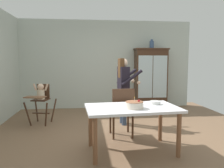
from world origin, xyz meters
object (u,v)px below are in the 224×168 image
(dining_table, at_px, (132,113))
(birthday_cake, at_px, (134,105))
(ceramic_vase, at_px, (152,44))
(serving_bowl, at_px, (155,103))
(china_cabinet, at_px, (151,78))
(dining_chair_far_side, at_px, (122,109))
(adult_person, at_px, (124,83))
(high_chair_with_toddler, at_px, (41,96))

(dining_table, xyz_separation_m, birthday_cake, (0.01, -0.12, 0.15))
(ceramic_vase, bearing_deg, serving_bowl, -105.28)
(china_cabinet, height_order, dining_chair_far_side, china_cabinet)
(china_cabinet, xyz_separation_m, dining_table, (-1.24, -3.17, -0.29))
(adult_person, xyz_separation_m, birthday_cake, (-0.11, -1.67, -0.17))
(china_cabinet, bearing_deg, high_chair_with_toddler, -155.45)
(ceramic_vase, relative_size, adult_person, 0.18)
(dining_table, height_order, birthday_cake, birthday_cake)
(china_cabinet, xyz_separation_m, birthday_cake, (-1.23, -3.28, -0.13))
(birthday_cake, relative_size, dining_chair_far_side, 0.29)
(china_cabinet, bearing_deg, adult_person, -124.63)
(dining_table, bearing_deg, dining_chair_far_side, 94.62)
(dining_chair_far_side, bearing_deg, high_chair_with_toddler, -35.81)
(dining_table, bearing_deg, ceramic_vase, 68.42)
(high_chair_with_toddler, relative_size, dining_table, 0.62)
(dining_table, bearing_deg, china_cabinet, 68.63)
(dining_table, bearing_deg, high_chair_with_toddler, 135.16)
(china_cabinet, distance_m, high_chair_with_toddler, 3.34)
(high_chair_with_toddler, bearing_deg, birthday_cake, -33.00)
(china_cabinet, relative_size, serving_bowl, 10.26)
(serving_bowl, xyz_separation_m, dining_chair_far_side, (-0.48, 0.50, -0.21))
(china_cabinet, height_order, adult_person, china_cabinet)
(high_chair_with_toddler, bearing_deg, ceramic_vase, 38.00)
(high_chair_with_toddler, distance_m, dining_table, 2.53)
(adult_person, height_order, dining_table, adult_person)
(birthday_cake, bearing_deg, high_chair_with_toddler, 133.50)
(high_chair_with_toddler, xyz_separation_m, birthday_cake, (1.80, -1.90, 0.14))
(ceramic_vase, distance_m, dining_chair_far_side, 3.16)
(ceramic_vase, xyz_separation_m, adult_person, (-1.13, -1.62, -1.00))
(adult_person, bearing_deg, high_chair_with_toddler, 76.20)
(dining_chair_far_side, bearing_deg, birthday_cake, 91.81)
(dining_table, relative_size, birthday_cake, 5.47)
(china_cabinet, bearing_deg, serving_bowl, -105.04)
(adult_person, xyz_separation_m, dining_chair_far_side, (-0.17, -0.89, -0.41))
(adult_person, distance_m, serving_bowl, 1.44)
(adult_person, xyz_separation_m, serving_bowl, (0.31, -1.39, -0.20))
(china_cabinet, distance_m, serving_bowl, 3.12)
(china_cabinet, relative_size, ceramic_vase, 6.84)
(ceramic_vase, height_order, high_chair_with_toddler, ceramic_vase)
(china_cabinet, xyz_separation_m, high_chair_with_toddler, (-3.03, -1.38, -0.28))
(adult_person, relative_size, serving_bowl, 8.50)
(ceramic_vase, bearing_deg, adult_person, -124.92)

